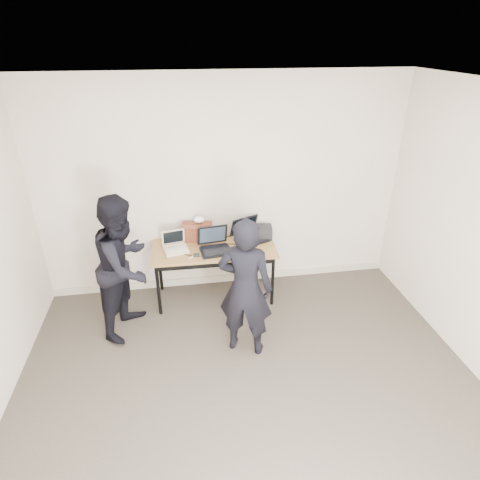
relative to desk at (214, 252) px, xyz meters
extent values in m
cube|color=#3F3830|center=(0.18, -1.89, -0.69)|extent=(4.50, 4.50, 0.05)
cube|color=white|center=(0.18, -1.89, 2.06)|extent=(4.50, 4.50, 0.05)
cube|color=beige|center=(0.18, 0.39, 0.69)|extent=(4.50, 0.05, 2.70)
cube|color=olive|center=(0.00, 0.01, 0.04)|extent=(1.51, 0.67, 0.03)
cylinder|color=black|center=(-0.69, -0.24, -0.32)|extent=(0.04, 0.04, 0.68)
cylinder|color=black|center=(0.69, -0.26, -0.32)|extent=(0.04, 0.04, 0.68)
cylinder|color=black|center=(-0.69, 0.29, -0.32)|extent=(0.04, 0.04, 0.68)
cylinder|color=black|center=(0.69, 0.27, -0.32)|extent=(0.04, 0.04, 0.68)
cube|color=black|center=(0.00, -0.27, -0.02)|extent=(1.40, 0.04, 0.06)
cube|color=#BBAE96|center=(-0.45, -0.01, 0.08)|extent=(0.32, 0.28, 0.03)
cube|color=beige|center=(-0.45, -0.04, 0.09)|extent=(0.25, 0.17, 0.01)
cube|color=#BBAE96|center=(-0.48, 0.12, 0.19)|extent=(0.28, 0.10, 0.19)
cube|color=black|center=(-0.48, 0.12, 0.19)|extent=(0.24, 0.08, 0.16)
cube|color=#BBAE96|center=(-0.48, 0.11, 0.09)|extent=(0.25, 0.07, 0.01)
cube|color=black|center=(0.02, -0.11, 0.07)|extent=(0.39, 0.32, 0.02)
cube|color=black|center=(0.02, -0.14, 0.09)|extent=(0.31, 0.19, 0.01)
cube|color=black|center=(-0.01, 0.06, 0.21)|extent=(0.37, 0.12, 0.26)
cube|color=#26333F|center=(0.00, 0.05, 0.21)|extent=(0.32, 0.10, 0.21)
cube|color=black|center=(0.00, 0.03, 0.08)|extent=(0.33, 0.06, 0.02)
cube|color=black|center=(0.49, 0.11, 0.07)|extent=(0.45, 0.40, 0.02)
cube|color=black|center=(0.50, 0.08, 0.09)|extent=(0.34, 0.26, 0.01)
cube|color=black|center=(0.42, 0.27, 0.21)|extent=(0.38, 0.24, 0.25)
cube|color=black|center=(0.42, 0.26, 0.21)|extent=(0.32, 0.19, 0.20)
cube|color=black|center=(0.43, 0.23, 0.08)|extent=(0.31, 0.15, 0.02)
cube|color=#592817|center=(-0.18, 0.23, 0.18)|extent=(0.38, 0.22, 0.24)
cube|color=#592817|center=(-0.19, 0.17, 0.28)|extent=(0.37, 0.13, 0.07)
cube|color=#592817|center=(-0.02, 0.20, 0.16)|extent=(0.03, 0.10, 0.02)
ellipsoid|color=white|center=(-0.15, 0.23, 0.34)|extent=(0.14, 0.11, 0.08)
cube|color=black|center=(0.63, 0.19, 0.13)|extent=(0.28, 0.25, 0.15)
cube|color=black|center=(-0.22, -0.17, 0.07)|extent=(0.08, 0.05, 0.03)
cube|color=black|center=(0.30, 0.04, 0.06)|extent=(0.32, 0.11, 0.01)
cube|color=black|center=(0.52, 0.11, 0.06)|extent=(0.12, 0.25, 0.01)
cube|color=silver|center=(-0.20, -0.14, 0.06)|extent=(0.23, 0.18, 0.01)
cube|color=silver|center=(0.02, -0.11, 0.06)|extent=(0.23, 0.12, 0.01)
cube|color=black|center=(0.14, 0.25, 0.06)|extent=(0.25, 0.07, 0.01)
cube|color=black|center=(-0.42, -0.07, 0.06)|extent=(0.29, 0.18, 0.01)
imported|color=black|center=(0.22, -0.98, 0.11)|extent=(0.66, 0.55, 1.53)
imported|color=black|center=(-1.01, -0.41, 0.15)|extent=(0.87, 0.96, 1.62)
cube|color=#BDB29C|center=(0.18, 0.35, -0.61)|extent=(4.50, 0.03, 0.10)
camera|label=1|loc=(-0.36, -4.28, 2.38)|focal=30.00mm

